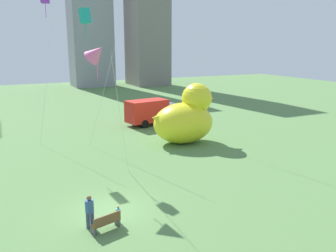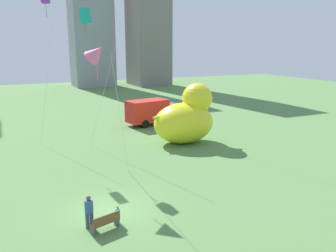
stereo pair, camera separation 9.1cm
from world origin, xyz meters
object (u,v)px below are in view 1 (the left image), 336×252
object	(u,v)px
box_truck	(152,112)
person_child	(118,214)
person_adult	(90,210)
kite_pink	(97,53)
park_bench	(106,222)
giant_inflatable_duck	(186,118)
kite_teal	(85,17)

from	to	relation	value
box_truck	person_child	bearing A→B (deg)	-117.51
person_adult	kite_pink	distance (m)	10.07
park_bench	giant_inflatable_duck	bearing A→B (deg)	48.18
park_bench	person_adult	bearing A→B (deg)	135.60
person_adult	person_child	xyz separation A→B (m)	(1.39, -0.19, -0.42)
park_bench	person_adult	world-z (taller)	person_adult
park_bench	person_adult	xyz separation A→B (m)	(-0.64, 0.63, 0.48)
person_adult	giant_inflatable_duck	size ratio (longest dim) A/B	0.26
park_bench	kite_teal	xyz separation A→B (m)	(2.29, 12.20, 10.48)
person_child	box_truck	world-z (taller)	box_truck
kite_pink	kite_teal	bearing A→B (deg)	83.50
kite_teal	person_child	bearing A→B (deg)	-97.46
person_adult	box_truck	bearing A→B (deg)	59.26
park_bench	box_truck	xyz separation A→B (m)	(11.37, 20.83, 0.98)
giant_inflatable_duck	person_child	bearing A→B (deg)	-130.85
box_truck	kite_teal	world-z (taller)	kite_teal
park_bench	giant_inflatable_duck	world-z (taller)	giant_inflatable_duck
giant_inflatable_duck	box_truck	xyz separation A→B (m)	(0.23, 8.38, -0.88)
kite_pink	kite_teal	world-z (taller)	kite_teal
box_truck	park_bench	bearing A→B (deg)	-118.63
kite_pink	kite_teal	xyz separation A→B (m)	(0.59, 5.19, 2.57)
giant_inflatable_duck	kite_teal	size ratio (longest dim) A/B	0.57
park_bench	box_truck	bearing A→B (deg)	61.37
person_child	park_bench	bearing A→B (deg)	-149.93
giant_inflatable_duck	park_bench	bearing A→B (deg)	-131.82
person_adult	giant_inflatable_duck	bearing A→B (deg)	45.10
giant_inflatable_duck	kite_pink	size ratio (longest dim) A/B	0.72
park_bench	person_child	distance (m)	0.87
kite_teal	giant_inflatable_duck	bearing A→B (deg)	1.63
person_adult	kite_teal	size ratio (longest dim) A/B	0.15
person_adult	giant_inflatable_duck	distance (m)	16.75
kite_pink	kite_teal	distance (m)	5.82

